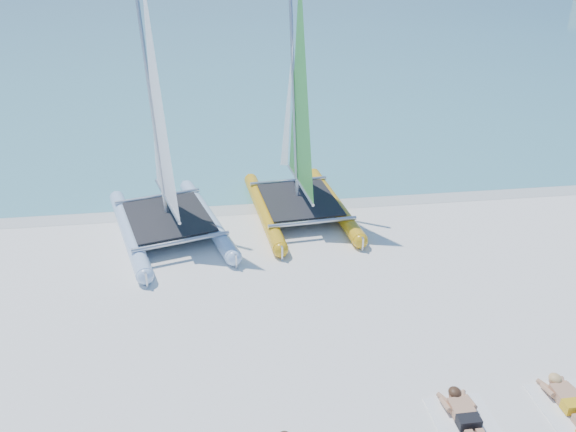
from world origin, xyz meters
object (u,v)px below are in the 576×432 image
(catamaran_blue, at_px, (161,155))
(sunbather_c, at_px, (470,424))
(sunbather_d, at_px, (575,408))
(catamaran_yellow, at_px, (296,133))

(catamaran_blue, xyz_separation_m, sunbather_c, (5.14, -7.72, -2.03))
(catamaran_blue, xyz_separation_m, sunbather_d, (7.01, -7.64, -2.03))
(catamaran_blue, height_order, sunbather_c, catamaran_blue)
(sunbather_d, bearing_deg, catamaran_blue, 132.56)
(catamaran_yellow, relative_size, sunbather_c, 4.10)
(catamaran_yellow, bearing_deg, sunbather_d, -73.46)
(catamaran_yellow, height_order, sunbather_c, catamaran_yellow)
(sunbather_c, height_order, sunbather_d, same)
(sunbather_c, distance_m, sunbather_d, 1.87)
(catamaran_blue, relative_size, catamaran_yellow, 1.02)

